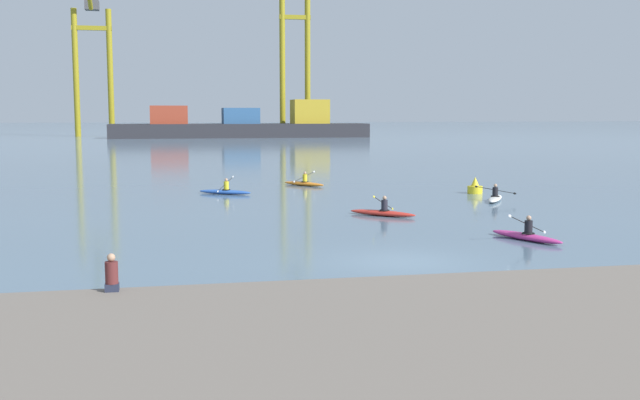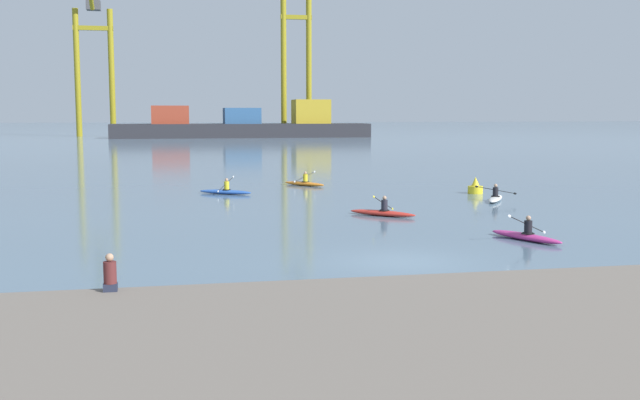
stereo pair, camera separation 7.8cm
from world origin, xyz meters
The scene contains 11 objects.
ground_plane centered at (0.00, 0.00, 0.00)m, with size 800.00×800.00×0.00m, color slate.
container_barge centered at (7.46, 127.99, 2.36)m, with size 51.32×8.85×7.60m.
gantry_crane_west centered at (-22.28, 139.52, 17.90)m, with size 8.06×18.67×36.34m.
gantry_crane_west_mid centered at (19.47, 135.52, 19.59)m, with size 6.64×18.24×40.25m.
channel_buoy centered at (10.68, 19.12, 0.36)m, with size 0.90×0.90×1.00m.
kayak_white centered at (10.23, 15.25, 0.17)m, with size 2.28×3.22×0.95m.
kayak_blue centered at (-4.10, 21.75, 0.17)m, with size 3.22×2.28×1.04m.
kayak_red centered at (2.45, 10.67, 0.17)m, with size 2.90×2.75×1.08m.
kayak_magenta centered at (5.90, 3.05, 0.17)m, with size 2.02×3.38×1.08m.
kayak_orange centered at (1.45, 25.96, 0.17)m, with size 2.62×3.01×0.95m.
seated_onlooker centered at (-8.73, -5.12, 1.05)m, with size 0.32×0.30×0.90m.
Camera 1 is at (-7.37, -22.86, 4.78)m, focal length 41.97 mm.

